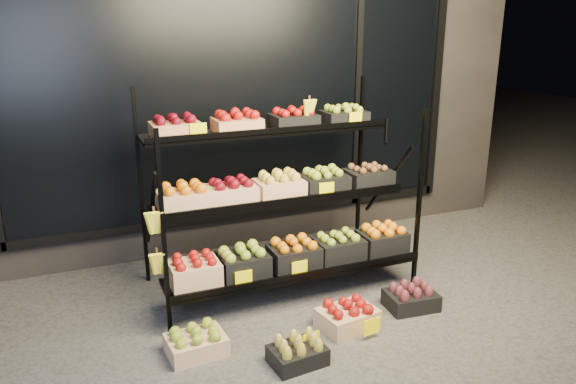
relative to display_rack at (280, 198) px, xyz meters
name	(u,v)px	position (x,y,z in m)	size (l,w,h in m)	color
ground	(312,320)	(0.01, -0.60, -0.79)	(24.00, 24.00, 0.00)	#514F4C
building	(212,59)	(0.01, 1.99, 0.96)	(6.00, 2.08, 3.50)	#2D2826
display_rack	(280,198)	(0.00, 0.00, 0.00)	(2.18, 1.02, 1.66)	black
tag_floor_a	(311,346)	(-0.18, -1.00, -0.73)	(0.13, 0.01, 0.12)	#FFEE00
tag_floor_b	(372,332)	(0.29, -1.00, -0.73)	(0.13, 0.01, 0.12)	#FFEE00
floor_crate_left	(196,342)	(-0.89, -0.70, -0.70)	(0.40, 0.31, 0.20)	#DDB07F
floor_crate_midleft	(297,352)	(-0.31, -1.06, -0.70)	(0.37, 0.29, 0.18)	black
floor_crate_midright	(347,315)	(0.21, -0.78, -0.69)	(0.45, 0.36, 0.20)	#DDB07F
floor_crate_right	(411,297)	(0.80, -0.73, -0.70)	(0.40, 0.31, 0.20)	black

